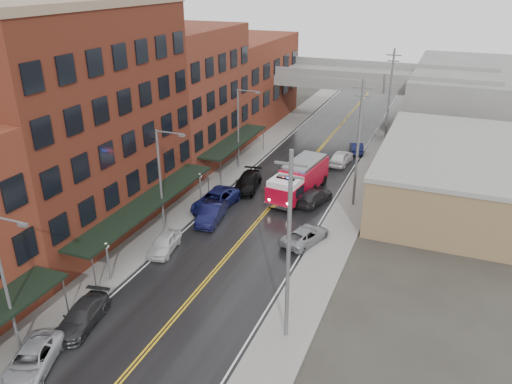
% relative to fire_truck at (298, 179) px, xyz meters
% --- Properties ---
extents(road, '(11.00, 160.00, 0.02)m').
position_rel_fire_truck_xyz_m(road, '(-1.62, -5.39, -1.74)').
color(road, black).
rests_on(road, ground).
extents(sidewalk_left, '(3.00, 160.00, 0.15)m').
position_rel_fire_truck_xyz_m(sidewalk_left, '(-8.92, -5.39, -1.68)').
color(sidewalk_left, slate).
rests_on(sidewalk_left, ground).
extents(sidewalk_right, '(3.00, 160.00, 0.15)m').
position_rel_fire_truck_xyz_m(sidewalk_right, '(5.68, -5.39, -1.68)').
color(sidewalk_right, slate).
rests_on(sidewalk_right, ground).
extents(curb_left, '(0.30, 160.00, 0.15)m').
position_rel_fire_truck_xyz_m(curb_left, '(-7.27, -5.39, -1.68)').
color(curb_left, gray).
rests_on(curb_left, ground).
extents(curb_right, '(0.30, 160.00, 0.15)m').
position_rel_fire_truck_xyz_m(curb_right, '(4.03, -5.39, -1.68)').
color(curb_right, gray).
rests_on(curb_right, ground).
extents(brick_building_b, '(9.00, 20.00, 18.00)m').
position_rel_fire_truck_xyz_m(brick_building_b, '(-14.92, -12.39, 7.25)').
color(brick_building_b, '#592217').
rests_on(brick_building_b, ground).
extents(brick_building_c, '(9.00, 15.00, 15.00)m').
position_rel_fire_truck_xyz_m(brick_building_c, '(-14.92, 5.11, 5.75)').
color(brick_building_c, maroon).
rests_on(brick_building_c, ground).
extents(brick_building_far, '(9.00, 20.00, 12.00)m').
position_rel_fire_truck_xyz_m(brick_building_far, '(-14.92, 22.61, 4.25)').
color(brick_building_far, brown).
rests_on(brick_building_far, ground).
extents(tan_building, '(14.00, 22.00, 5.00)m').
position_rel_fire_truck_xyz_m(tan_building, '(14.38, 4.61, 0.75)').
color(tan_building, olive).
rests_on(tan_building, ground).
extents(right_far_block, '(18.00, 30.00, 8.00)m').
position_rel_fire_truck_xyz_m(right_far_block, '(16.38, 34.61, 2.25)').
color(right_far_block, slate).
rests_on(right_far_block, ground).
extents(awning_1, '(2.60, 18.00, 3.09)m').
position_rel_fire_truck_xyz_m(awning_1, '(-9.11, -12.39, 1.24)').
color(awning_1, black).
rests_on(awning_1, ground).
extents(awning_2, '(2.60, 13.00, 3.09)m').
position_rel_fire_truck_xyz_m(awning_2, '(-9.11, 5.11, 1.23)').
color(awning_2, black).
rests_on(awning_2, ground).
extents(globe_lamp_1, '(0.44, 0.44, 3.12)m').
position_rel_fire_truck_xyz_m(globe_lamp_1, '(-8.02, -19.39, 0.56)').
color(globe_lamp_1, '#59595B').
rests_on(globe_lamp_1, ground).
extents(globe_lamp_2, '(0.44, 0.44, 3.12)m').
position_rel_fire_truck_xyz_m(globe_lamp_2, '(-8.02, -5.39, 0.56)').
color(globe_lamp_2, '#59595B').
rests_on(globe_lamp_2, ground).
extents(street_lamp_0, '(2.64, 0.22, 9.00)m').
position_rel_fire_truck_xyz_m(street_lamp_0, '(-8.17, -27.39, 3.43)').
color(street_lamp_0, '#59595B').
rests_on(street_lamp_0, ground).
extents(street_lamp_1, '(2.64, 0.22, 9.00)m').
position_rel_fire_truck_xyz_m(street_lamp_1, '(-8.17, -11.39, 3.43)').
color(street_lamp_1, '#59595B').
rests_on(street_lamp_1, ground).
extents(street_lamp_2, '(2.64, 0.22, 9.00)m').
position_rel_fire_truck_xyz_m(street_lamp_2, '(-8.17, 4.61, 3.43)').
color(street_lamp_2, '#59595B').
rests_on(street_lamp_2, ground).
extents(utility_pole_0, '(1.80, 0.24, 12.00)m').
position_rel_fire_truck_xyz_m(utility_pole_0, '(5.58, -20.39, 4.55)').
color(utility_pole_0, '#59595B').
rests_on(utility_pole_0, ground).
extents(utility_pole_1, '(1.80, 0.24, 12.00)m').
position_rel_fire_truck_xyz_m(utility_pole_1, '(5.58, -0.39, 4.55)').
color(utility_pole_1, '#59595B').
rests_on(utility_pole_1, ground).
extents(utility_pole_2, '(1.80, 0.24, 12.00)m').
position_rel_fire_truck_xyz_m(utility_pole_2, '(5.58, 19.61, 4.55)').
color(utility_pole_2, '#59595B').
rests_on(utility_pole_2, ground).
extents(overpass, '(40.00, 10.00, 7.50)m').
position_rel_fire_truck_xyz_m(overpass, '(-1.62, 26.61, 4.23)').
color(overpass, slate).
rests_on(overpass, ground).
extents(fire_truck, '(4.44, 9.15, 3.23)m').
position_rel_fire_truck_xyz_m(fire_truck, '(0.00, 0.00, 0.00)').
color(fire_truck, '#B00820').
rests_on(fire_truck, ground).
extents(parked_car_left_2, '(3.74, 5.29, 1.34)m').
position_rel_fire_truck_xyz_m(parked_car_left_2, '(-6.62, -28.30, -1.08)').
color(parked_car_left_2, '#B1B4BA').
rests_on(parked_car_left_2, ground).
extents(parked_car_left_3, '(2.69, 4.98, 1.37)m').
position_rel_fire_truck_xyz_m(parked_car_left_3, '(-6.62, -24.09, -1.07)').
color(parked_car_left_3, '#28282B').
rests_on(parked_car_left_3, ground).
extents(parked_car_left_4, '(2.32, 4.35, 1.41)m').
position_rel_fire_truck_xyz_m(parked_car_left_4, '(-6.62, -14.26, -1.05)').
color(parked_car_left_4, silver).
rests_on(parked_car_left_4, ground).
extents(parked_car_left_5, '(2.32, 4.97, 1.58)m').
position_rel_fire_truck_xyz_m(parked_car_left_5, '(-5.44, -8.27, -0.96)').
color(parked_car_left_5, black).
rests_on(parked_car_left_5, ground).
extents(parked_car_left_6, '(3.06, 6.06, 1.65)m').
position_rel_fire_truck_xyz_m(parked_car_left_6, '(-6.29, -5.73, -0.93)').
color(parked_car_left_6, navy).
rests_on(parked_car_left_6, ground).
extents(parked_car_left_7, '(2.99, 5.64, 1.56)m').
position_rel_fire_truck_xyz_m(parked_car_left_7, '(-5.22, -0.49, -0.97)').
color(parked_car_left_7, black).
rests_on(parked_car_left_7, ground).
extents(parked_car_right_0, '(3.60, 5.21, 1.32)m').
position_rel_fire_truck_xyz_m(parked_car_right_0, '(3.38, -8.88, -1.09)').
color(parked_car_right_0, gray).
rests_on(parked_car_right_0, ground).
extents(parked_car_right_1, '(3.11, 5.12, 1.39)m').
position_rel_fire_truck_xyz_m(parked_car_right_1, '(1.98, -1.19, -1.06)').
color(parked_car_right_1, '#272729').
rests_on(parked_car_right_1, ground).
extents(parked_car_right_2, '(2.27, 4.86, 1.61)m').
position_rel_fire_truck_xyz_m(parked_car_right_2, '(1.98, 10.23, -0.95)').
color(parked_car_right_2, silver).
rests_on(parked_car_right_2, ground).
extents(parked_car_right_3, '(2.46, 4.32, 1.35)m').
position_rel_fire_truck_xyz_m(parked_car_right_3, '(2.83, 14.88, -1.08)').
color(parked_car_right_3, black).
rests_on(parked_car_right_3, ground).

